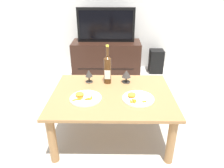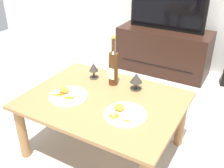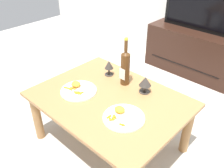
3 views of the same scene
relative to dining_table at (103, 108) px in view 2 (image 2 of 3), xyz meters
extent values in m
plane|color=#B7B2A8|center=(0.00, 0.00, -0.39)|extent=(6.40, 6.40, 0.00)
cube|color=#9E7042|center=(0.00, 0.00, 0.06)|extent=(1.10, 0.84, 0.03)
cylinder|color=#9E7042|center=(-0.48, -0.35, -0.17)|extent=(0.07, 0.07, 0.44)
cylinder|color=#9E7042|center=(-0.48, 0.35, -0.17)|extent=(0.07, 0.07, 0.44)
cylinder|color=#9E7042|center=(0.48, 0.35, -0.17)|extent=(0.07, 0.07, 0.44)
cube|color=black|center=(-0.11, 1.58, -0.12)|extent=(1.08, 0.45, 0.53)
cube|color=black|center=(-0.11, 1.36, -0.23)|extent=(0.87, 0.01, 0.01)
cube|color=black|center=(-0.11, 1.58, 0.40)|extent=(0.88, 0.04, 0.52)
cube|color=black|center=(-0.11, 1.56, 0.40)|extent=(0.81, 0.01, 0.43)
cylinder|color=#4C2D14|center=(-0.05, 0.23, 0.20)|extent=(0.07, 0.07, 0.26)
cone|color=#4C2D14|center=(-0.05, 0.23, 0.35)|extent=(0.07, 0.07, 0.03)
cylinder|color=#4C2D14|center=(-0.05, 0.23, 0.40)|extent=(0.03, 0.03, 0.09)
cylinder|color=yellow|center=(-0.05, 0.23, 0.46)|extent=(0.03, 0.03, 0.02)
cube|color=silver|center=(-0.05, 0.19, 0.18)|extent=(0.06, 0.00, 0.09)
cylinder|color=#38332D|center=(-0.23, 0.24, 0.08)|extent=(0.07, 0.07, 0.01)
cylinder|color=#38332D|center=(-0.23, 0.24, 0.11)|extent=(0.02, 0.02, 0.06)
cone|color=#38332D|center=(-0.23, 0.24, 0.17)|extent=(0.07, 0.07, 0.07)
cylinder|color=#38332D|center=(0.14, 0.24, 0.08)|extent=(0.08, 0.08, 0.01)
cylinder|color=#38332D|center=(0.14, 0.24, 0.11)|extent=(0.02, 0.02, 0.05)
cone|color=#38332D|center=(0.14, 0.24, 0.17)|extent=(0.09, 0.09, 0.07)
cylinder|color=white|center=(-0.23, -0.10, 0.08)|extent=(0.28, 0.28, 0.01)
torus|color=white|center=(-0.23, -0.10, 0.09)|extent=(0.27, 0.27, 0.01)
ellipsoid|color=orange|center=(-0.28, -0.08, 0.11)|extent=(0.08, 0.07, 0.04)
cube|color=beige|center=(-0.18, -0.05, 0.10)|extent=(0.07, 0.06, 0.02)
cylinder|color=orange|center=(-0.19, -0.14, 0.09)|extent=(0.05, 0.03, 0.01)
cylinder|color=orange|center=(-0.18, -0.12, 0.09)|extent=(0.02, 0.05, 0.01)
cylinder|color=orange|center=(-0.21, -0.13, 0.09)|extent=(0.04, 0.04, 0.01)
cylinder|color=orange|center=(-0.27, -0.12, 0.09)|extent=(0.05, 0.02, 0.01)
cylinder|color=orange|center=(-0.28, -0.14, 0.09)|extent=(0.05, 0.02, 0.01)
cylinder|color=orange|center=(-0.31, -0.15, 0.09)|extent=(0.05, 0.03, 0.01)
cylinder|color=white|center=(0.23, -0.10, 0.08)|extent=(0.28, 0.28, 0.01)
torus|color=white|center=(0.23, -0.10, 0.09)|extent=(0.27, 0.27, 0.01)
ellipsoid|color=orange|center=(0.17, -0.08, 0.11)|extent=(0.07, 0.07, 0.04)
cube|color=beige|center=(0.28, -0.05, 0.10)|extent=(0.07, 0.06, 0.02)
cylinder|color=orange|center=(0.19, -0.14, 0.09)|extent=(0.04, 0.03, 0.01)
cylinder|color=orange|center=(0.18, -0.15, 0.09)|extent=(0.03, 0.04, 0.01)
cylinder|color=orange|center=(0.19, -0.16, 0.09)|extent=(0.03, 0.04, 0.01)
cylinder|color=orange|center=(0.16, -0.17, 0.09)|extent=(0.01, 0.04, 0.01)
cylinder|color=orange|center=(0.19, -0.18, 0.09)|extent=(0.03, 0.04, 0.01)
cylinder|color=orange|center=(0.17, -0.18, 0.09)|extent=(0.04, 0.03, 0.01)
cylinder|color=orange|center=(0.27, -0.17, 0.09)|extent=(0.04, 0.02, 0.01)
camera|label=1|loc=(0.02, -1.66, 0.98)|focal=33.33mm
camera|label=2|loc=(0.84, -1.36, 1.06)|focal=42.53mm
camera|label=3|loc=(1.01, -1.04, 1.13)|focal=39.03mm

